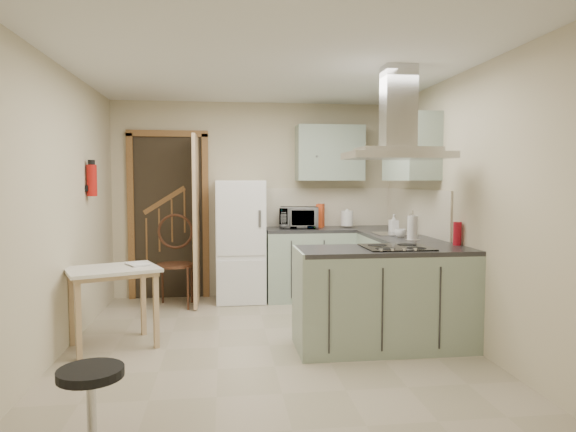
{
  "coord_description": "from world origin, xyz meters",
  "views": [
    {
      "loc": [
        -0.39,
        -4.57,
        1.5
      ],
      "look_at": [
        0.23,
        0.45,
        1.15
      ],
      "focal_mm": 32.0,
      "sensor_mm": 36.0,
      "label": 1
    }
  ],
  "objects": [
    {
      "name": "floor",
      "position": [
        0.0,
        0.0,
        0.0
      ],
      "size": [
        4.2,
        4.2,
        0.0
      ],
      "primitive_type": "plane",
      "color": "tan",
      "rests_on": "ground"
    },
    {
      "name": "ceiling",
      "position": [
        0.0,
        0.0,
        2.5
      ],
      "size": [
        4.2,
        4.2,
        0.0
      ],
      "primitive_type": "plane",
      "rotation": [
        3.14,
        0.0,
        0.0
      ],
      "color": "silver",
      "rests_on": "back_wall"
    },
    {
      "name": "back_wall",
      "position": [
        0.0,
        2.1,
        1.25
      ],
      "size": [
        3.6,
        0.0,
        3.6
      ],
      "primitive_type": "plane",
      "rotation": [
        1.57,
        0.0,
        0.0
      ],
      "color": "beige",
      "rests_on": "floor"
    },
    {
      "name": "left_wall",
      "position": [
        -1.8,
        0.0,
        1.25
      ],
      "size": [
        0.0,
        4.2,
        4.2
      ],
      "primitive_type": "plane",
      "rotation": [
        1.57,
        0.0,
        1.57
      ],
      "color": "beige",
      "rests_on": "floor"
    },
    {
      "name": "right_wall",
      "position": [
        1.8,
        0.0,
        1.25
      ],
      "size": [
        0.0,
        4.2,
        4.2
      ],
      "primitive_type": "plane",
      "rotation": [
        1.57,
        0.0,
        -1.57
      ],
      "color": "beige",
      "rests_on": "floor"
    },
    {
      "name": "doorway",
      "position": [
        -1.1,
        2.07,
        1.05
      ],
      "size": [
        1.1,
        0.12,
        2.1
      ],
      "primitive_type": "cube",
      "color": "brown",
      "rests_on": "floor"
    },
    {
      "name": "fridge",
      "position": [
        -0.2,
        1.8,
        0.75
      ],
      "size": [
        0.6,
        0.6,
        1.5
      ],
      "primitive_type": "cube",
      "color": "white",
      "rests_on": "floor"
    },
    {
      "name": "counter_back",
      "position": [
        0.66,
        1.8,
        0.45
      ],
      "size": [
        1.08,
        0.6,
        0.9
      ],
      "primitive_type": "cube",
      "color": "#9EB2A0",
      "rests_on": "floor"
    },
    {
      "name": "counter_right",
      "position": [
        1.5,
        1.12,
        0.45
      ],
      "size": [
        0.6,
        1.95,
        0.9
      ],
      "primitive_type": "cube",
      "color": "#9EB2A0",
      "rests_on": "floor"
    },
    {
      "name": "splashback",
      "position": [
        0.96,
        2.09,
        1.15
      ],
      "size": [
        1.68,
        0.02,
        0.5
      ],
      "primitive_type": "cube",
      "color": "beige",
      "rests_on": "counter_back"
    },
    {
      "name": "wall_cabinet_back",
      "position": [
        0.95,
        1.93,
        1.85
      ],
      "size": [
        0.85,
        0.35,
        0.7
      ],
      "primitive_type": "cube",
      "color": "#9EB2A0",
      "rests_on": "back_wall"
    },
    {
      "name": "wall_cabinet_right",
      "position": [
        1.62,
        0.85,
        1.85
      ],
      "size": [
        0.35,
        0.9,
        0.7
      ],
      "primitive_type": "cube",
      "color": "#9EB2A0",
      "rests_on": "right_wall"
    },
    {
      "name": "peninsula",
      "position": [
        1.02,
        -0.18,
        0.45
      ],
      "size": [
        1.55,
        0.65,
        0.9
      ],
      "primitive_type": "cube",
      "color": "#9EB2A0",
      "rests_on": "floor"
    },
    {
      "name": "hob",
      "position": [
        1.12,
        -0.18,
        0.91
      ],
      "size": [
        0.58,
        0.5,
        0.01
      ],
      "primitive_type": "cube",
      "color": "black",
      "rests_on": "peninsula"
    },
    {
      "name": "extractor_hood",
      "position": [
        1.12,
        -0.18,
        1.72
      ],
      "size": [
        0.9,
        0.55,
        0.1
      ],
      "primitive_type": "cube",
      "color": "silver",
      "rests_on": "ceiling"
    },
    {
      "name": "sink",
      "position": [
        1.5,
        0.95,
        0.91
      ],
      "size": [
        0.45,
        0.4,
        0.01
      ],
      "primitive_type": "cube",
      "color": "silver",
      "rests_on": "counter_right"
    },
    {
      "name": "fire_extinguisher",
      "position": [
        -1.74,
        0.9,
        1.5
      ],
      "size": [
        0.1,
        0.1,
        0.32
      ],
      "primitive_type": "cylinder",
      "color": "#B2140F",
      "rests_on": "left_wall"
    },
    {
      "name": "drop_leaf_table",
      "position": [
        -1.4,
        0.14,
        0.36
      ],
      "size": [
        0.93,
        0.83,
        0.72
      ],
      "primitive_type": "cube",
      "rotation": [
        0.0,
        0.0,
        0.4
      ],
      "color": "tan",
      "rests_on": "floor"
    },
    {
      "name": "bentwood_chair",
      "position": [
        -0.99,
        1.59,
        0.5
      ],
      "size": [
        0.47,
        0.47,
        0.99
      ],
      "primitive_type": "cube",
      "rotation": [
        0.0,
        0.0,
        -0.06
      ],
      "color": "#53221B",
      "rests_on": "floor"
    },
    {
      "name": "stool",
      "position": [
        -1.13,
        -1.72,
        0.24
      ],
      "size": [
        0.47,
        0.47,
        0.48
      ],
      "primitive_type": "cylinder",
      "rotation": [
        0.0,
        0.0,
        -0.43
      ],
      "color": "black",
      "rests_on": "floor"
    },
    {
      "name": "microwave",
      "position": [
        0.54,
        1.81,
        1.03
      ],
      "size": [
        0.53,
        0.4,
        0.27
      ],
      "primitive_type": "imported",
      "rotation": [
        0.0,
        0.0,
        -0.16
      ],
      "color": "black",
      "rests_on": "counter_back"
    },
    {
      "name": "kettle",
      "position": [
        1.16,
        1.85,
        1.02
      ],
      "size": [
        0.18,
        0.18,
        0.23
      ],
      "primitive_type": "cylinder",
      "rotation": [
        0.0,
        0.0,
        0.16
      ],
      "color": "white",
      "rests_on": "counter_back"
    },
    {
      "name": "cereal_box",
      "position": [
        0.83,
        1.92,
        1.05
      ],
      "size": [
        0.14,
        0.21,
        0.3
      ],
      "primitive_type": "cube",
      "rotation": [
        0.0,
        0.0,
        -0.35
      ],
      "color": "#E2481A",
      "rests_on": "counter_back"
    },
    {
      "name": "soap_bottle",
      "position": [
        1.56,
        1.18,
        1.0
      ],
      "size": [
        0.1,
        0.1,
        0.21
      ],
      "primitive_type": "imported",
      "rotation": [
        0.0,
        0.0,
        0.05
      ],
      "color": "#BAB9C6",
      "rests_on": "counter_right"
    },
    {
      "name": "paper_towel",
      "position": [
        1.47,
        0.35,
        1.03
      ],
      "size": [
        0.12,
        0.12,
        0.26
      ],
      "primitive_type": "cylinder",
      "rotation": [
        0.0,
        0.0,
        -0.19
      ],
      "color": "silver",
      "rests_on": "counter_right"
    },
    {
      "name": "cup",
      "position": [
        1.45,
        0.63,
        0.94
      ],
      "size": [
        0.15,
        0.15,
        0.09
      ],
      "primitive_type": "imported",
      "rotation": [
        0.0,
        0.0,
        0.43
      ],
      "color": "silver",
      "rests_on": "counter_right"
    },
    {
      "name": "red_bottle",
      "position": [
        1.75,
        -0.06,
        1.01
      ],
      "size": [
        0.08,
        0.08,
        0.22
      ],
      "primitive_type": "cylinder",
      "rotation": [
        0.0,
        0.0,
        -0.07
      ],
      "color": "#AF0F1E",
      "rests_on": "peninsula"
    },
    {
      "name": "book",
      "position": [
        -1.26,
        0.21,
        0.77
      ],
      "size": [
        0.26,
        0.28,
        0.1
      ],
      "primitive_type": "imported",
      "rotation": [
        0.0,
        0.0,
        0.55
      ],
      "color": "maroon",
      "rests_on": "drop_leaf_table"
    }
  ]
}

